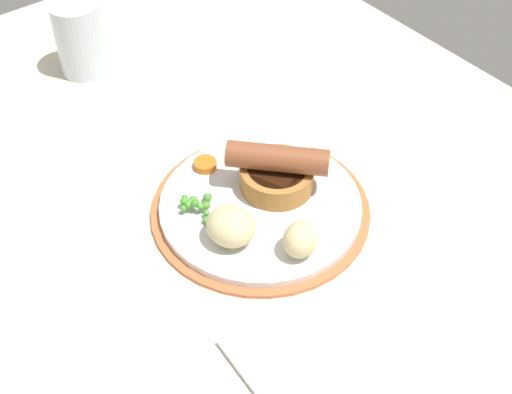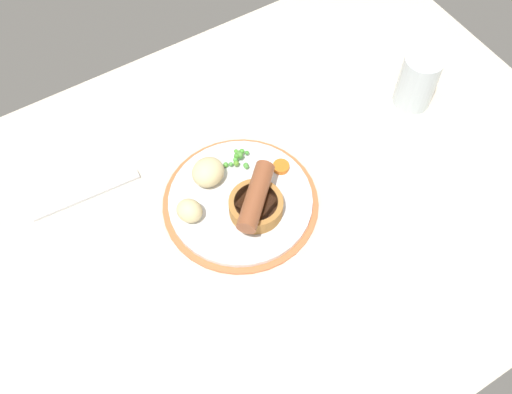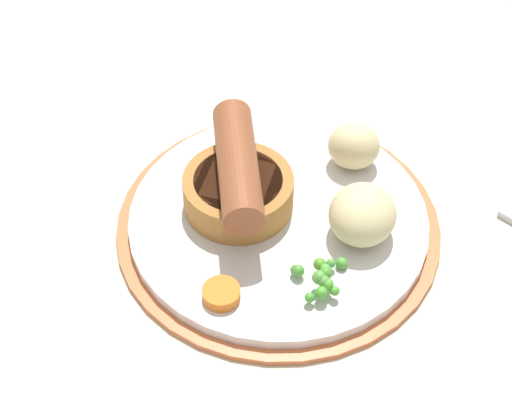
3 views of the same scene
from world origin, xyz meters
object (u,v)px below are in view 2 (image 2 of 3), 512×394
Objects in this scene: potato_chunk_1 at (208,172)px; drinking_glass at (418,81)px; potato_chunk_0 at (189,211)px; pea_pile at (239,157)px; sausage_pudding at (256,203)px; fork at (87,195)px; carrot_slice_2 at (281,167)px; dinner_plate at (241,201)px.

potato_chunk_1 is 40.06cm from drinking_glass.
potato_chunk_0 is 7.52cm from potato_chunk_1.
potato_chunk_0 is (11.94, 5.22, 0.90)cm from pea_pile.
sausage_pudding reaches higher than pea_pile.
pea_pile is at bearing 165.96° from fork.
potato_chunk_1 is at bearing -21.31° from carrot_slice_2.
fork is at bearing -24.74° from potato_chunk_1.
potato_chunk_0 is at bearing 38.49° from potato_chunk_1.
carrot_slice_2 is at bearing 167.74° from sausage_pudding.
sausage_pudding is at bearing 31.37° from carrot_slice_2.
carrot_slice_2 is at bearing 160.43° from fork.
potato_chunk_1 reaches higher than pea_pile.
carrot_slice_2 is at bearing 158.69° from potato_chunk_1.
potato_chunk_0 is at bearing -68.91° from sausage_pudding.
pea_pile is (-3.61, -6.45, 1.87)cm from dinner_plate.
potato_chunk_0 reaches higher than fork.
dinner_plate is at bearing 112.49° from potato_chunk_1.
pea_pile is at bearing -174.90° from potato_chunk_1.
sausage_pudding reaches higher than potato_chunk_1.
drinking_glass reaches higher than potato_chunk_0.
sausage_pudding reaches higher than fork.
sausage_pudding is at bearing 144.94° from fork.
fork is at bearing -11.53° from drinking_glass.
drinking_glass reaches higher than potato_chunk_1.
pea_pile is 13.07cm from potato_chunk_0.
carrot_slice_2 is 0.26× the size of drinking_glass.
potato_chunk_1 is at bearing -67.51° from dinner_plate.
carrot_slice_2 reaches higher than dinner_plate.
fork is 1.73× the size of drinking_glass.
pea_pile is 0.28× the size of fork.
pea_pile reaches higher than fork.
dinner_plate is 2.40× the size of sausage_pudding.
potato_chunk_0 reaches higher than pea_pile.
pea_pile is at bearing -43.81° from carrot_slice_2.
fork is at bearing -23.46° from carrot_slice_2.
potato_chunk_1 is at bearing -113.00° from sausage_pudding.
potato_chunk_1 is 2.01× the size of carrot_slice_2.
potato_chunk_1 is 20.27cm from fork.
sausage_pudding is 2.12× the size of pea_pile.
pea_pile reaches higher than carrot_slice_2.
drinking_glass reaches higher than dinner_plate.
dinner_plate is 1.40× the size of fork.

